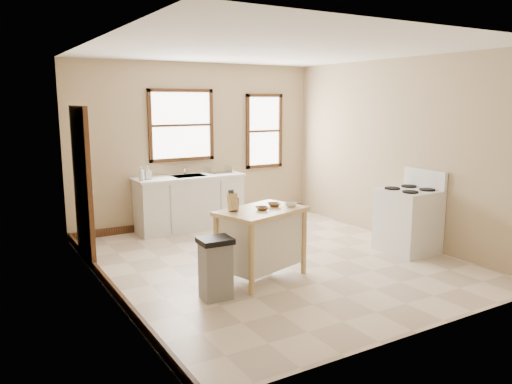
# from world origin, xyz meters

# --- Properties ---
(floor) EXTENTS (5.00, 5.00, 0.00)m
(floor) POSITION_xyz_m (0.00, 0.00, 0.00)
(floor) COLOR beige
(floor) RESTS_ON ground
(ceiling) EXTENTS (5.00, 5.00, 0.00)m
(ceiling) POSITION_xyz_m (0.00, 0.00, 2.80)
(ceiling) COLOR white
(ceiling) RESTS_ON ground
(wall_back) EXTENTS (4.50, 0.04, 2.80)m
(wall_back) POSITION_xyz_m (0.00, 2.50, 1.40)
(wall_back) COLOR tan
(wall_back) RESTS_ON ground
(wall_left) EXTENTS (0.04, 5.00, 2.80)m
(wall_left) POSITION_xyz_m (-2.25, 0.00, 1.40)
(wall_left) COLOR tan
(wall_left) RESTS_ON ground
(wall_right) EXTENTS (0.04, 5.00, 2.80)m
(wall_right) POSITION_xyz_m (2.25, 0.00, 1.40)
(wall_right) COLOR tan
(wall_right) RESTS_ON ground
(window_main) EXTENTS (1.17, 0.06, 1.22)m
(window_main) POSITION_xyz_m (-0.30, 2.48, 1.75)
(window_main) COLOR black
(window_main) RESTS_ON wall_back
(window_side) EXTENTS (0.77, 0.06, 1.37)m
(window_side) POSITION_xyz_m (1.35, 2.48, 1.60)
(window_side) COLOR black
(window_side) RESTS_ON wall_back
(door_left) EXTENTS (0.06, 0.90, 2.10)m
(door_left) POSITION_xyz_m (-2.21, 1.30, 1.05)
(door_left) COLOR black
(door_left) RESTS_ON ground
(baseboard_back) EXTENTS (4.50, 0.04, 0.12)m
(baseboard_back) POSITION_xyz_m (0.00, 2.47, 0.06)
(baseboard_back) COLOR black
(baseboard_back) RESTS_ON ground
(baseboard_left) EXTENTS (0.04, 5.00, 0.12)m
(baseboard_left) POSITION_xyz_m (-2.22, 0.00, 0.06)
(baseboard_left) COLOR black
(baseboard_left) RESTS_ON ground
(sink_counter) EXTENTS (1.86, 0.62, 0.92)m
(sink_counter) POSITION_xyz_m (-0.30, 2.20, 0.46)
(sink_counter) COLOR silver
(sink_counter) RESTS_ON ground
(faucet) EXTENTS (0.03, 0.03, 0.22)m
(faucet) POSITION_xyz_m (-0.30, 2.38, 1.03)
(faucet) COLOR silver
(faucet) RESTS_ON sink_counter
(soap_bottle_a) EXTENTS (0.10, 0.10, 0.22)m
(soap_bottle_a) POSITION_xyz_m (-1.15, 2.10, 1.03)
(soap_bottle_a) COLOR #B2B2B2
(soap_bottle_a) RESTS_ON sink_counter
(soap_bottle_b) EXTENTS (0.10, 0.10, 0.20)m
(soap_bottle_b) POSITION_xyz_m (-1.01, 2.18, 1.02)
(soap_bottle_b) COLOR #B2B2B2
(soap_bottle_b) RESTS_ON sink_counter
(dish_rack) EXTENTS (0.50, 0.43, 0.11)m
(dish_rack) POSITION_xyz_m (0.25, 2.20, 0.97)
(dish_rack) COLOR silver
(dish_rack) RESTS_ON sink_counter
(kitchen_island) EXTENTS (1.21, 0.95, 0.87)m
(kitchen_island) POSITION_xyz_m (-0.49, -0.46, 0.44)
(kitchen_island) COLOR #D5B97D
(kitchen_island) RESTS_ON ground
(knife_block) EXTENTS (0.11, 0.11, 0.20)m
(knife_block) POSITION_xyz_m (-0.84, -0.38, 0.97)
(knife_block) COLOR tan
(knife_block) RESTS_ON kitchen_island
(pepper_grinder) EXTENTS (0.05, 0.05, 0.15)m
(pepper_grinder) POSITION_xyz_m (-0.77, -0.36, 0.95)
(pepper_grinder) COLOR #481F13
(pepper_grinder) RESTS_ON kitchen_island
(bowl_a) EXTENTS (0.16, 0.16, 0.04)m
(bowl_a) POSITION_xyz_m (-0.51, -0.50, 0.89)
(bowl_a) COLOR brown
(bowl_a) RESTS_ON kitchen_island
(bowl_b) EXTENTS (0.22, 0.22, 0.04)m
(bowl_b) POSITION_xyz_m (-0.27, -0.40, 0.89)
(bowl_b) COLOR brown
(bowl_b) RESTS_ON kitchen_island
(bowl_c) EXTENTS (0.19, 0.19, 0.05)m
(bowl_c) POSITION_xyz_m (-0.10, -0.52, 0.89)
(bowl_c) COLOR white
(bowl_c) RESTS_ON kitchen_island
(trash_bin) EXTENTS (0.37, 0.32, 0.69)m
(trash_bin) POSITION_xyz_m (-1.26, -0.77, 0.35)
(trash_bin) COLOR gray
(trash_bin) RESTS_ON ground
(gas_stove) EXTENTS (0.73, 0.74, 1.18)m
(gas_stove) POSITION_xyz_m (1.90, -0.60, 0.59)
(gas_stove) COLOR silver
(gas_stove) RESTS_ON ground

